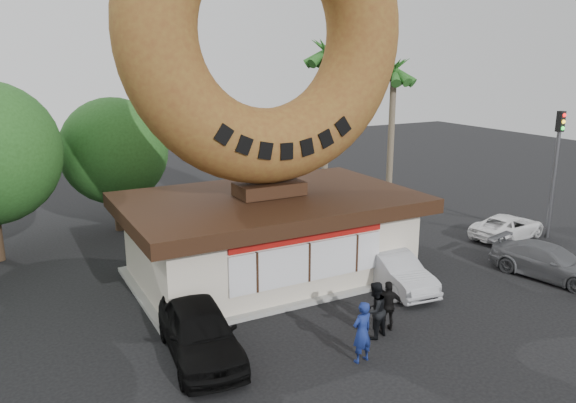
{
  "coord_description": "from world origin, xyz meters",
  "views": [
    {
      "loc": [
        -9.32,
        -12.9,
        8.48
      ],
      "look_at": [
        -0.25,
        4.0,
        3.53
      ],
      "focal_mm": 35.0,
      "sensor_mm": 36.0,
      "label": 1
    }
  ],
  "objects_px": {
    "person_right": "(388,306)",
    "car_white": "(508,227)",
    "donut_shop": "(270,233)",
    "person_center": "(374,310)",
    "traffic_signal": "(556,159)",
    "car_grey": "(549,262)",
    "person_left": "(362,332)",
    "giant_donut": "(268,32)",
    "car_black": "(200,331)",
    "car_silver": "(393,270)",
    "street_lamp": "(152,136)"
  },
  "relations": [
    {
      "from": "donut_shop",
      "to": "car_white",
      "type": "distance_m",
      "value": 12.26
    },
    {
      "from": "car_black",
      "to": "giant_donut",
      "type": "bearing_deg",
      "value": 51.75
    },
    {
      "from": "person_center",
      "to": "car_white",
      "type": "bearing_deg",
      "value": -171.8
    },
    {
      "from": "car_silver",
      "to": "person_left",
      "type": "bearing_deg",
      "value": -131.38
    },
    {
      "from": "car_black",
      "to": "car_grey",
      "type": "relative_size",
      "value": 1.04
    },
    {
      "from": "giant_donut",
      "to": "car_grey",
      "type": "bearing_deg",
      "value": -29.63
    },
    {
      "from": "traffic_signal",
      "to": "car_grey",
      "type": "distance_m",
      "value": 6.46
    },
    {
      "from": "person_center",
      "to": "car_silver",
      "type": "relative_size",
      "value": 0.43
    },
    {
      "from": "traffic_signal",
      "to": "car_black",
      "type": "distance_m",
      "value": 19.04
    },
    {
      "from": "street_lamp",
      "to": "car_grey",
      "type": "relative_size",
      "value": 1.77
    },
    {
      "from": "donut_shop",
      "to": "giant_donut",
      "type": "distance_m",
      "value": 7.6
    },
    {
      "from": "donut_shop",
      "to": "car_grey",
      "type": "distance_m",
      "value": 11.06
    },
    {
      "from": "traffic_signal",
      "to": "person_right",
      "type": "xyz_separation_m",
      "value": [
        -12.77,
        -3.96,
        -3.04
      ]
    },
    {
      "from": "donut_shop",
      "to": "person_center",
      "type": "bearing_deg",
      "value": -84.91
    },
    {
      "from": "person_left",
      "to": "person_center",
      "type": "distance_m",
      "value": 1.54
    },
    {
      "from": "traffic_signal",
      "to": "car_black",
      "type": "bearing_deg",
      "value": -171.76
    },
    {
      "from": "donut_shop",
      "to": "car_white",
      "type": "height_order",
      "value": "donut_shop"
    },
    {
      "from": "donut_shop",
      "to": "person_center",
      "type": "distance_m",
      "value": 6.22
    },
    {
      "from": "traffic_signal",
      "to": "car_black",
      "type": "relative_size",
      "value": 1.29
    },
    {
      "from": "street_lamp",
      "to": "person_center",
      "type": "height_order",
      "value": "street_lamp"
    },
    {
      "from": "giant_donut",
      "to": "person_right",
      "type": "height_order",
      "value": "giant_donut"
    },
    {
      "from": "person_right",
      "to": "car_black",
      "type": "height_order",
      "value": "person_right"
    },
    {
      "from": "traffic_signal",
      "to": "person_left",
      "type": "relative_size",
      "value": 3.3
    },
    {
      "from": "person_right",
      "to": "car_black",
      "type": "distance_m",
      "value": 5.97
    },
    {
      "from": "person_right",
      "to": "traffic_signal",
      "type": "bearing_deg",
      "value": -141.8
    },
    {
      "from": "person_left",
      "to": "car_white",
      "type": "relative_size",
      "value": 0.44
    },
    {
      "from": "car_silver",
      "to": "car_grey",
      "type": "bearing_deg",
      "value": -13.49
    },
    {
      "from": "car_white",
      "to": "car_black",
      "type": "bearing_deg",
      "value": 91.0
    },
    {
      "from": "car_black",
      "to": "car_white",
      "type": "bearing_deg",
      "value": 17.88
    },
    {
      "from": "person_right",
      "to": "car_white",
      "type": "xyz_separation_m",
      "value": [
        10.92,
        4.76,
        -0.24
      ]
    },
    {
      "from": "giant_donut",
      "to": "traffic_signal",
      "type": "relative_size",
      "value": 1.83
    },
    {
      "from": "person_center",
      "to": "person_right",
      "type": "height_order",
      "value": "person_center"
    },
    {
      "from": "car_white",
      "to": "car_silver",
      "type": "bearing_deg",
      "value": 92.93
    },
    {
      "from": "giant_donut",
      "to": "donut_shop",
      "type": "bearing_deg",
      "value": -90.0
    },
    {
      "from": "donut_shop",
      "to": "car_grey",
      "type": "height_order",
      "value": "donut_shop"
    },
    {
      "from": "street_lamp",
      "to": "person_left",
      "type": "bearing_deg",
      "value": -85.92
    },
    {
      "from": "traffic_signal",
      "to": "car_grey",
      "type": "height_order",
      "value": "traffic_signal"
    },
    {
      "from": "traffic_signal",
      "to": "car_silver",
      "type": "relative_size",
      "value": 1.44
    },
    {
      "from": "donut_shop",
      "to": "person_left",
      "type": "height_order",
      "value": "donut_shop"
    },
    {
      "from": "donut_shop",
      "to": "traffic_signal",
      "type": "bearing_deg",
      "value": -8.1
    },
    {
      "from": "giant_donut",
      "to": "person_center",
      "type": "relative_size",
      "value": 6.11
    },
    {
      "from": "street_lamp",
      "to": "car_white",
      "type": "xyz_separation_m",
      "value": [
        14.0,
        -11.21,
        -3.9
      ]
    },
    {
      "from": "person_center",
      "to": "car_grey",
      "type": "height_order",
      "value": "person_center"
    },
    {
      "from": "giant_donut",
      "to": "person_right",
      "type": "bearing_deg",
      "value": -78.35
    },
    {
      "from": "person_right",
      "to": "car_white",
      "type": "height_order",
      "value": "person_right"
    },
    {
      "from": "traffic_signal",
      "to": "person_right",
      "type": "distance_m",
      "value": 13.71
    },
    {
      "from": "car_black",
      "to": "donut_shop",
      "type": "bearing_deg",
      "value": 51.65
    },
    {
      "from": "giant_donut",
      "to": "car_black",
      "type": "distance_m",
      "value": 10.8
    },
    {
      "from": "donut_shop",
      "to": "traffic_signal",
      "type": "xyz_separation_m",
      "value": [
        14.0,
        -1.99,
        2.1
      ]
    },
    {
      "from": "person_center",
      "to": "car_silver",
      "type": "distance_m",
      "value": 4.16
    }
  ]
}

